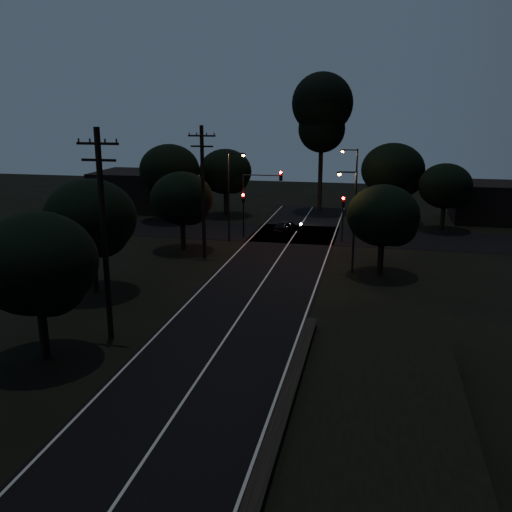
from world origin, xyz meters
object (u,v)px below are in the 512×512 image
at_px(streetlight_c, 352,215).
at_px(utility_pole_far, 203,190).
at_px(tall_pine, 322,112).
at_px(signal_mast, 261,191).
at_px(utility_pole_mid, 104,233).
at_px(signal_right, 343,210).
at_px(signal_left, 243,207).
at_px(streetlight_b, 354,185).
at_px(car, 287,226).
at_px(streetlight_a, 231,190).

bearing_deg(streetlight_c, utility_pole_far, 170.40).
distance_m(tall_pine, signal_mast, 16.98).
distance_m(utility_pole_mid, signal_right, 27.30).
xyz_separation_m(signal_left, streetlight_b, (9.91, 4.01, 1.80)).
bearing_deg(car, utility_pole_mid, 103.80).
bearing_deg(streetlight_b, utility_pole_far, -133.30).
bearing_deg(signal_right, streetlight_a, -168.66).
relative_size(streetlight_a, streetlight_c, 1.07).
relative_size(tall_pine, streetlight_a, 1.95).
relative_size(utility_pole_far, signal_right, 2.56).
bearing_deg(streetlight_b, signal_mast, -154.01).
bearing_deg(signal_right, tall_pine, 103.49).
height_order(utility_pole_far, streetlight_a, utility_pole_far).
bearing_deg(tall_pine, streetlight_b, -68.62).
xyz_separation_m(utility_pole_far, streetlight_b, (11.31, 12.00, -0.85)).
relative_size(signal_right, streetlight_c, 0.55).
bearing_deg(utility_pole_mid, signal_right, 67.01).
height_order(signal_mast, car, signal_mast).
height_order(utility_pole_mid, signal_left, utility_pole_mid).
bearing_deg(signal_mast, utility_pole_far, -111.11).
distance_m(signal_mast, car, 5.05).
relative_size(utility_pole_mid, signal_mast, 1.76).
relative_size(signal_left, car, 1.21).
height_order(utility_pole_far, signal_right, utility_pole_far).
relative_size(streetlight_c, car, 2.21).
xyz_separation_m(tall_pine, streetlight_a, (-6.31, -17.00, -6.61)).
height_order(tall_pine, streetlight_b, tall_pine).
distance_m(signal_right, streetlight_b, 4.45).
bearing_deg(utility_pole_mid, tall_pine, 80.07).
bearing_deg(utility_pole_mid, utility_pole_far, 90.00).
bearing_deg(utility_pole_far, streetlight_c, -9.60).
bearing_deg(streetlight_a, signal_left, 70.41).
xyz_separation_m(signal_right, streetlight_a, (-9.91, -1.99, 1.80)).
relative_size(streetlight_a, car, 2.36).
height_order(streetlight_b, car, streetlight_b).
xyz_separation_m(utility_pole_far, streetlight_a, (0.69, 6.00, -0.85)).
xyz_separation_m(streetlight_c, car, (-6.73, 12.70, -3.77)).
bearing_deg(utility_pole_far, signal_left, 80.06).
relative_size(streetlight_b, car, 2.36).
height_order(signal_left, signal_right, same).
bearing_deg(signal_right, utility_pole_mid, -112.99).
bearing_deg(signal_mast, streetlight_b, 25.99).
relative_size(streetlight_a, streetlight_b, 1.00).
height_order(utility_pole_mid, car, utility_pole_mid).
bearing_deg(signal_left, car, 36.26).
bearing_deg(tall_pine, car, -98.78).
height_order(signal_left, car, signal_left).
distance_m(streetlight_b, streetlight_c, 14.01).
height_order(signal_right, streetlight_a, streetlight_a).
height_order(utility_pole_far, signal_mast, utility_pole_far).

